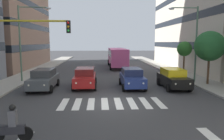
{
  "coord_description": "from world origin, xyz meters",
  "views": [
    {
      "loc": [
        0.78,
        13.94,
        4.01
      ],
      "look_at": [
        -0.39,
        -6.08,
        1.44
      ],
      "focal_mm": 34.85,
      "sensor_mm": 36.0,
      "label": 1
    }
  ],
  "objects_px": {
    "car_1": "(132,78)",
    "motorcycle_with_rider": "(12,126)",
    "traffic_light_gantry": "(14,46)",
    "street_lamp_right": "(25,35)",
    "bus_behind_traffic": "(117,56)",
    "street_lamp_left": "(192,36)",
    "car_2": "(85,77)",
    "car_3": "(44,79)",
    "street_tree_2": "(184,49)",
    "street_tree_1": "(210,46)",
    "car_0": "(173,78)"
  },
  "relations": [
    {
      "from": "car_2",
      "to": "bus_behind_traffic",
      "type": "height_order",
      "value": "bus_behind_traffic"
    },
    {
      "from": "bus_behind_traffic",
      "to": "street_tree_2",
      "type": "height_order",
      "value": "street_tree_2"
    },
    {
      "from": "car_1",
      "to": "car_2",
      "type": "height_order",
      "value": "same"
    },
    {
      "from": "street_lamp_left",
      "to": "street_lamp_right",
      "type": "bearing_deg",
      "value": -4.88
    },
    {
      "from": "traffic_light_gantry",
      "to": "street_lamp_right",
      "type": "relative_size",
      "value": 0.75
    },
    {
      "from": "car_0",
      "to": "motorcycle_with_rider",
      "type": "xyz_separation_m",
      "value": [
        10.0,
        9.84,
        -0.24
      ]
    },
    {
      "from": "traffic_light_gantry",
      "to": "car_3",
      "type": "bearing_deg",
      "value": -96.29
    },
    {
      "from": "car_0",
      "to": "motorcycle_with_rider",
      "type": "distance_m",
      "value": 14.03
    },
    {
      "from": "street_tree_1",
      "to": "street_tree_2",
      "type": "distance_m",
      "value": 6.94
    },
    {
      "from": "car_2",
      "to": "motorcycle_with_rider",
      "type": "height_order",
      "value": "car_2"
    },
    {
      "from": "car_2",
      "to": "street_lamp_right",
      "type": "xyz_separation_m",
      "value": [
        5.96,
        -2.7,
        3.79
      ]
    },
    {
      "from": "car_2",
      "to": "street_lamp_right",
      "type": "distance_m",
      "value": 7.56
    },
    {
      "from": "bus_behind_traffic",
      "to": "street_tree_2",
      "type": "xyz_separation_m",
      "value": [
        -7.64,
        8.35,
        1.31
      ]
    },
    {
      "from": "bus_behind_traffic",
      "to": "car_0",
      "type": "bearing_deg",
      "value": 102.42
    },
    {
      "from": "street_lamp_right",
      "to": "street_tree_2",
      "type": "bearing_deg",
      "value": -166.0
    },
    {
      "from": "traffic_light_gantry",
      "to": "street_lamp_right",
      "type": "height_order",
      "value": "street_lamp_right"
    },
    {
      "from": "bus_behind_traffic",
      "to": "street_lamp_right",
      "type": "xyz_separation_m",
      "value": [
        10.11,
        12.78,
        2.81
      ]
    },
    {
      "from": "car_2",
      "to": "bus_behind_traffic",
      "type": "xyz_separation_m",
      "value": [
        -4.15,
        -15.48,
        0.97
      ]
    },
    {
      "from": "street_lamp_left",
      "to": "bus_behind_traffic",
      "type": "bearing_deg",
      "value": -67.03
    },
    {
      "from": "car_1",
      "to": "bus_behind_traffic",
      "type": "bearing_deg",
      "value": -90.0
    },
    {
      "from": "car_3",
      "to": "street_lamp_right",
      "type": "xyz_separation_m",
      "value": [
        2.5,
        -3.38,
        3.79
      ]
    },
    {
      "from": "car_3",
      "to": "street_tree_2",
      "type": "xyz_separation_m",
      "value": [
        -15.26,
        -7.8,
        2.28
      ]
    },
    {
      "from": "traffic_light_gantry",
      "to": "street_lamp_left",
      "type": "height_order",
      "value": "street_lamp_left"
    },
    {
      "from": "car_1",
      "to": "motorcycle_with_rider",
      "type": "xyz_separation_m",
      "value": [
        6.41,
        10.26,
        -0.24
      ]
    },
    {
      "from": "car_2",
      "to": "street_lamp_left",
      "type": "relative_size",
      "value": 0.61
    },
    {
      "from": "car_0",
      "to": "bus_behind_traffic",
      "type": "bearing_deg",
      "value": -77.58
    },
    {
      "from": "bus_behind_traffic",
      "to": "traffic_light_gantry",
      "type": "height_order",
      "value": "traffic_light_gantry"
    },
    {
      "from": "bus_behind_traffic",
      "to": "motorcycle_with_rider",
      "type": "relative_size",
      "value": 6.17
    },
    {
      "from": "car_3",
      "to": "street_tree_2",
      "type": "height_order",
      "value": "street_tree_2"
    },
    {
      "from": "car_1",
      "to": "motorcycle_with_rider",
      "type": "relative_size",
      "value": 2.61
    },
    {
      "from": "car_1",
      "to": "bus_behind_traffic",
      "type": "relative_size",
      "value": 0.42
    },
    {
      "from": "car_0",
      "to": "car_1",
      "type": "height_order",
      "value": "same"
    },
    {
      "from": "car_1",
      "to": "bus_behind_traffic",
      "type": "xyz_separation_m",
      "value": [
        0.0,
        -15.87,
        0.97
      ]
    },
    {
      "from": "bus_behind_traffic",
      "to": "street_lamp_left",
      "type": "height_order",
      "value": "street_lamp_left"
    },
    {
      "from": "bus_behind_traffic",
      "to": "street_lamp_left",
      "type": "bearing_deg",
      "value": 112.97
    },
    {
      "from": "car_3",
      "to": "bus_behind_traffic",
      "type": "bearing_deg",
      "value": -115.22
    },
    {
      "from": "motorcycle_with_rider",
      "to": "street_tree_1",
      "type": "xyz_separation_m",
      "value": [
        -13.64,
        -10.87,
        3.0
      ]
    },
    {
      "from": "car_3",
      "to": "motorcycle_with_rider",
      "type": "relative_size",
      "value": 2.61
    },
    {
      "from": "car_1",
      "to": "traffic_light_gantry",
      "type": "bearing_deg",
      "value": 31.89
    },
    {
      "from": "car_2",
      "to": "street_lamp_right",
      "type": "height_order",
      "value": "street_lamp_right"
    },
    {
      "from": "car_2",
      "to": "motorcycle_with_rider",
      "type": "bearing_deg",
      "value": 78.04
    },
    {
      "from": "motorcycle_with_rider",
      "to": "street_lamp_left",
      "type": "distance_m",
      "value": 17.69
    },
    {
      "from": "car_1",
      "to": "street_lamp_right",
      "type": "relative_size",
      "value": 0.6
    },
    {
      "from": "car_0",
      "to": "street_lamp_right",
      "type": "height_order",
      "value": "street_lamp_right"
    },
    {
      "from": "bus_behind_traffic",
      "to": "street_tree_1",
      "type": "xyz_separation_m",
      "value": [
        -7.23,
        15.27,
        1.79
      ]
    },
    {
      "from": "motorcycle_with_rider",
      "to": "street_lamp_right",
      "type": "distance_m",
      "value": 14.43
    },
    {
      "from": "car_1",
      "to": "car_2",
      "type": "bearing_deg",
      "value": -5.42
    },
    {
      "from": "motorcycle_with_rider",
      "to": "street_lamp_right",
      "type": "bearing_deg",
      "value": -74.51
    },
    {
      "from": "car_2",
      "to": "street_tree_1",
      "type": "distance_m",
      "value": 11.72
    },
    {
      "from": "car_0",
      "to": "bus_behind_traffic",
      "type": "relative_size",
      "value": 0.42
    }
  ]
}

